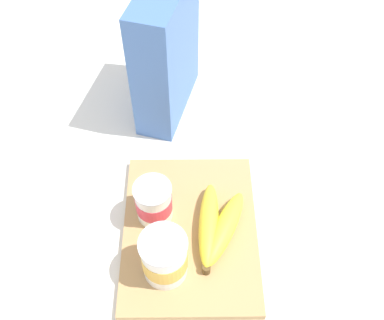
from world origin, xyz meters
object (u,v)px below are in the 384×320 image
cutting_board (193,231)px  yogurt_cup_back (156,202)px  cereal_box (168,53)px  banana_bunch (219,226)px  yogurt_cup_front (167,257)px

cutting_board → yogurt_cup_back: bearing=63.8°
cutting_board → cereal_box: size_ratio=1.09×
cutting_board → banana_bunch: (-0.00, -0.04, 0.03)m
cutting_board → banana_bunch: size_ratio=1.81×
cutting_board → yogurt_cup_front: yogurt_cup_front is taller
yogurt_cup_front → cereal_box: bearing=0.6°
cutting_board → banana_bunch: banana_bunch is taller
banana_bunch → cereal_box: bearing=15.4°
cutting_board → banana_bunch: 0.05m
cutting_board → yogurt_cup_front: 0.10m
yogurt_cup_back → banana_bunch: bearing=-108.0°
cutting_board → cereal_box: cereal_box is taller
yogurt_cup_back → banana_bunch: (-0.03, -0.11, -0.02)m
cutting_board → yogurt_cup_back: size_ratio=3.72×
cutting_board → banana_bunch: bearing=-95.5°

